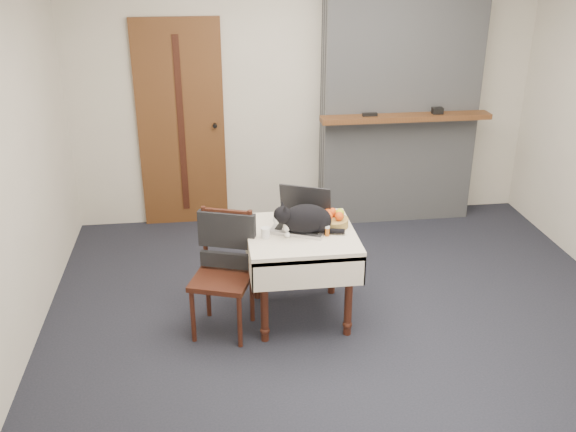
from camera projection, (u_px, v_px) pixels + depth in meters
name	position (u px, v px, depth m)	size (l,w,h in m)	color
ground	(344.00, 317.00, 4.87)	(4.50, 4.50, 0.00)	black
room_shell	(339.00, 72.00, 4.59)	(4.52, 4.01, 2.61)	beige
door	(181.00, 125.00, 6.12)	(0.82, 0.10, 2.00)	brown
chimney	(400.00, 91.00, 6.14)	(1.62, 0.48, 2.60)	gray
side_table	(301.00, 246.00, 4.67)	(0.78, 0.78, 0.70)	#3B1D10
laptop	(302.00, 217.00, 4.69)	(0.49, 0.46, 0.29)	#B7B7BC
cat	(307.00, 219.00, 4.57)	(0.52, 0.24, 0.25)	black
cream_jar	(266.00, 233.00, 4.52)	(0.07, 0.07, 0.08)	white
pill_bottle	(327.00, 231.00, 4.55)	(0.04, 0.04, 0.07)	#A95414
fruit_basket	(333.00, 220.00, 4.70)	(0.22, 0.22, 0.13)	#AF8A46
desk_clutter	(321.00, 228.00, 4.68)	(0.14, 0.02, 0.01)	black
chair	(225.00, 255.00, 4.57)	(0.51, 0.51, 0.90)	#3B1D10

